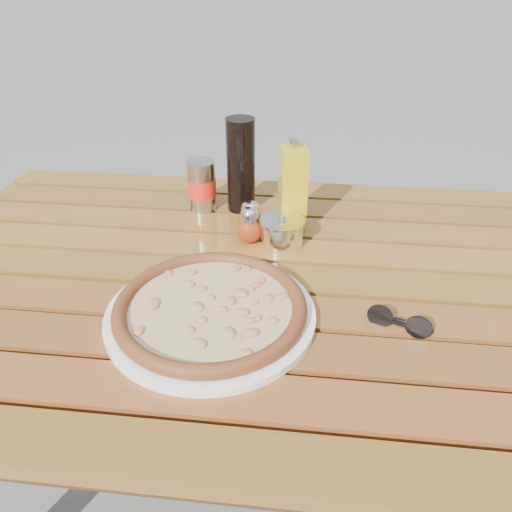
# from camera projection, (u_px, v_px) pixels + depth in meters

# --- Properties ---
(ground) EXTENTS (60.00, 60.00, 0.00)m
(ground) POSITION_uv_depth(u_px,v_px,m) (255.00, 499.00, 1.37)
(ground) COLOR #63635E
(ground) RESTS_ON ground
(table) EXTENTS (1.40, 0.90, 0.75)m
(table) POSITION_uv_depth(u_px,v_px,m) (255.00, 305.00, 1.01)
(table) COLOR #341E0C
(table) RESTS_ON ground
(plate) EXTENTS (0.40, 0.40, 0.01)m
(plate) POSITION_uv_depth(u_px,v_px,m) (211.00, 315.00, 0.86)
(plate) COLOR white
(plate) RESTS_ON table
(pizza) EXTENTS (0.40, 0.40, 0.03)m
(pizza) POSITION_uv_depth(u_px,v_px,m) (210.00, 307.00, 0.85)
(pizza) COLOR beige
(pizza) RESTS_ON plate
(pepper_shaker) EXTENTS (0.06, 0.06, 0.08)m
(pepper_shaker) POSITION_uv_depth(u_px,v_px,m) (249.00, 226.00, 1.06)
(pepper_shaker) COLOR #A73813
(pepper_shaker) RESTS_ON table
(oregano_shaker) EXTENTS (0.06, 0.06, 0.08)m
(oregano_shaker) POSITION_uv_depth(u_px,v_px,m) (250.00, 220.00, 1.08)
(oregano_shaker) COLOR #36411A
(oregano_shaker) RESTS_ON table
(dark_bottle) EXTENTS (0.08, 0.08, 0.22)m
(dark_bottle) POSITION_uv_depth(u_px,v_px,m) (241.00, 165.00, 1.15)
(dark_bottle) COLOR black
(dark_bottle) RESTS_ON table
(soda_can) EXTENTS (0.07, 0.07, 0.12)m
(soda_can) POSITION_uv_depth(u_px,v_px,m) (202.00, 186.00, 1.18)
(soda_can) COLOR #BAB9BE
(soda_can) RESTS_ON table
(olive_oil_cruet) EXTENTS (0.07, 0.07, 0.21)m
(olive_oil_cruet) POSITION_uv_depth(u_px,v_px,m) (293.00, 190.00, 1.07)
(olive_oil_cruet) COLOR #BC9D14
(olive_oil_cruet) RESTS_ON table
(parmesan_tin) EXTENTS (0.12, 0.12, 0.07)m
(parmesan_tin) POSITION_uv_depth(u_px,v_px,m) (282.00, 232.00, 1.05)
(parmesan_tin) COLOR white
(parmesan_tin) RESTS_ON table
(sunglasses) EXTENTS (0.11, 0.05, 0.04)m
(sunglasses) POSITION_uv_depth(u_px,v_px,m) (399.00, 322.00, 0.83)
(sunglasses) COLOR black
(sunglasses) RESTS_ON table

